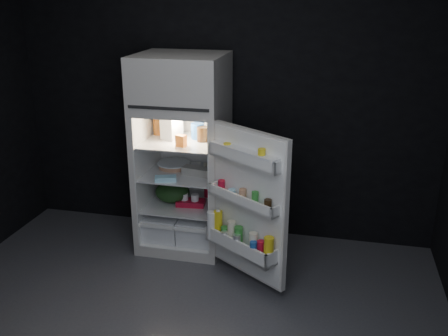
% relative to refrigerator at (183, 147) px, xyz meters
% --- Properties ---
extents(floor, '(4.00, 3.40, 0.00)m').
position_rel_refrigerator_xyz_m(floor, '(0.28, -1.32, -0.96)').
color(floor, '#4B4B50').
rests_on(floor, ground).
extents(wall_back, '(4.00, 0.00, 2.70)m').
position_rel_refrigerator_xyz_m(wall_back, '(0.28, 0.38, 0.39)').
color(wall_back, black).
rests_on(wall_back, ground).
extents(refrigerator, '(0.76, 0.71, 1.78)m').
position_rel_refrigerator_xyz_m(refrigerator, '(0.00, 0.00, 0.00)').
color(refrigerator, silver).
rests_on(refrigerator, ground).
extents(fridge_door, '(0.70, 0.56, 1.22)m').
position_rel_refrigerator_xyz_m(fridge_door, '(0.69, -0.59, -0.28)').
color(fridge_door, silver).
rests_on(fridge_door, ground).
extents(milk_jug, '(0.20, 0.20, 0.24)m').
position_rel_refrigerator_xyz_m(milk_jug, '(-0.10, -0.01, 0.19)').
color(milk_jug, white).
rests_on(milk_jug, refrigerator).
extents(mayo_jar, '(0.12, 0.12, 0.14)m').
position_rel_refrigerator_xyz_m(mayo_jar, '(0.12, 0.05, 0.14)').
color(mayo_jar, '#1C4E9B').
rests_on(mayo_jar, refrigerator).
extents(jam_jar, '(0.12, 0.12, 0.13)m').
position_rel_refrigerator_xyz_m(jam_jar, '(0.19, -0.02, 0.14)').
color(jam_jar, black).
rests_on(jam_jar, refrigerator).
extents(amber_bottle, '(0.10, 0.10, 0.22)m').
position_rel_refrigerator_xyz_m(amber_bottle, '(-0.27, 0.09, 0.18)').
color(amber_bottle, '#C0621E').
rests_on(amber_bottle, refrigerator).
extents(small_carton, '(0.10, 0.08, 0.10)m').
position_rel_refrigerator_xyz_m(small_carton, '(0.05, -0.21, 0.12)').
color(small_carton, orange).
rests_on(small_carton, refrigerator).
extents(egg_carton, '(0.29, 0.15, 0.07)m').
position_rel_refrigerator_xyz_m(egg_carton, '(0.15, -0.08, -0.19)').
color(egg_carton, gray).
rests_on(egg_carton, refrigerator).
extents(pie, '(0.35, 0.35, 0.04)m').
position_rel_refrigerator_xyz_m(pie, '(-0.12, 0.06, -0.21)').
color(pie, tan).
rests_on(pie, refrigerator).
extents(flat_package, '(0.20, 0.15, 0.04)m').
position_rel_refrigerator_xyz_m(flat_package, '(-0.08, -0.28, -0.21)').
color(flat_package, '#9AD7EE').
rests_on(flat_package, refrigerator).
extents(wrapped_pkg, '(0.14, 0.13, 0.05)m').
position_rel_refrigerator_xyz_m(wrapped_pkg, '(0.22, 0.09, -0.20)').
color(wrapped_pkg, beige).
rests_on(wrapped_pkg, refrigerator).
extents(produce_bag, '(0.34, 0.30, 0.20)m').
position_rel_refrigerator_xyz_m(produce_bag, '(-0.10, -0.05, -0.43)').
color(produce_bag, '#193815').
rests_on(produce_bag, refrigerator).
extents(yogurt_tray, '(0.27, 0.16, 0.05)m').
position_rel_refrigerator_xyz_m(yogurt_tray, '(0.08, -0.09, -0.50)').
color(yogurt_tray, '#B30F28').
rests_on(yogurt_tray, refrigerator).
extents(small_can_red, '(0.09, 0.09, 0.09)m').
position_rel_refrigerator_xyz_m(small_can_red, '(0.18, 0.15, -0.48)').
color(small_can_red, '#B30F28').
rests_on(small_can_red, refrigerator).
extents(small_can_silver, '(0.08, 0.08, 0.09)m').
position_rel_refrigerator_xyz_m(small_can_silver, '(0.26, 0.12, -0.48)').
color(small_can_silver, silver).
rests_on(small_can_silver, refrigerator).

